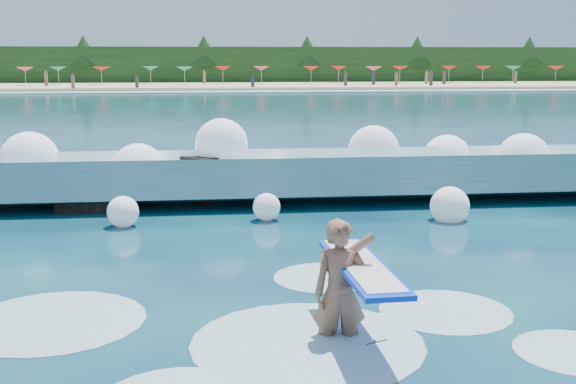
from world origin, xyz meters
name	(u,v)px	position (x,y,z in m)	size (l,w,h in m)	color
ground	(204,297)	(0.00, 0.00, 0.00)	(200.00, 200.00, 0.00)	#071F3E
beach	(204,86)	(0.00, 78.00, 0.20)	(140.00, 20.00, 0.40)	tan
wet_band	(204,92)	(0.00, 67.00, 0.04)	(140.00, 5.00, 0.08)	silver
treeline	(204,66)	(0.00, 88.00, 2.50)	(140.00, 4.00, 5.00)	black
breaking_wave	(248,178)	(1.10, 7.49, 0.55)	(18.34, 2.84, 1.58)	teal
rock_cluster	(88,185)	(-2.86, 7.65, 0.42)	(8.27, 3.21, 1.32)	black
surfer_with_board	(345,287)	(1.78, -1.87, 0.69)	(0.97, 3.00, 1.88)	brown
wave_spray	(265,162)	(1.52, 7.28, 0.98)	(15.49, 4.34, 2.15)	white
surf_foam	(260,332)	(0.74, -1.48, 0.00)	(8.55, 5.84, 0.15)	silver
beach_umbrellas	(205,69)	(0.15, 80.16, 2.25)	(111.92, 6.82, 0.50)	#CA3B6F
beachgoers	(203,79)	(-0.17, 75.32, 1.13)	(88.84, 10.21, 1.62)	#3F332D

